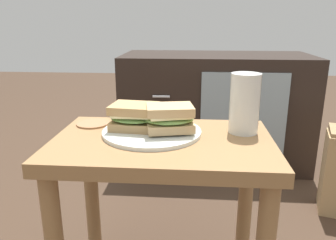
{
  "coord_description": "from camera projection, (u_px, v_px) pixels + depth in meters",
  "views": [
    {
      "loc": [
        0.08,
        -0.8,
        0.75
      ],
      "look_at": [
        0.01,
        0.0,
        0.51
      ],
      "focal_mm": 35.73,
      "sensor_mm": 36.0,
      "label": 1
    }
  ],
  "objects": [
    {
      "name": "plate",
      "position": [
        152.0,
        132.0,
        0.89
      ],
      "size": [
        0.26,
        0.26,
        0.01
      ],
      "primitive_type": "cylinder",
      "color": "silver",
      "rests_on": "side_table"
    },
    {
      "name": "side_table",
      "position": [
        163.0,
        171.0,
        0.88
      ],
      "size": [
        0.56,
        0.36,
        0.46
      ],
      "color": "olive",
      "rests_on": "ground"
    },
    {
      "name": "sandwich_front",
      "position": [
        134.0,
        117.0,
        0.89
      ],
      "size": [
        0.14,
        0.11,
        0.07
      ],
      "color": "tan",
      "rests_on": "plate"
    },
    {
      "name": "beer_glass",
      "position": [
        245.0,
        104.0,
        0.88
      ],
      "size": [
        0.08,
        0.08,
        0.16
      ],
      "color": "silver",
      "rests_on": "side_table"
    },
    {
      "name": "tv_cabinet",
      "position": [
        215.0,
        109.0,
        1.79
      ],
      "size": [
        0.96,
        0.46,
        0.58
      ],
      "color": "black",
      "rests_on": "ground"
    },
    {
      "name": "sandwich_back",
      "position": [
        170.0,
        118.0,
        0.86
      ],
      "size": [
        0.14,
        0.12,
        0.07
      ],
      "color": "tan",
      "rests_on": "plate"
    },
    {
      "name": "coaster",
      "position": [
        93.0,
        124.0,
        0.96
      ],
      "size": [
        0.09,
        0.09,
        0.01
      ],
      "primitive_type": "cylinder",
      "color": "#996B47",
      "rests_on": "side_table"
    }
  ]
}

